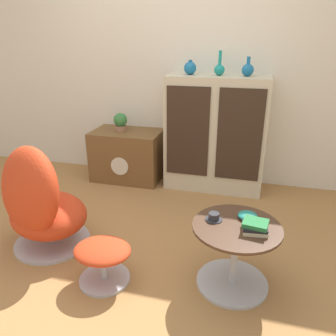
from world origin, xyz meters
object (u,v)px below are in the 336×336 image
at_px(vase_leftmost, 190,68).
at_px(vase_inner_right, 248,70).
at_px(coffee_table, 235,253).
at_px(potted_plant, 121,122).
at_px(egg_chair, 40,204).
at_px(book_stack, 255,227).
at_px(ottoman, 103,256).
at_px(teacup, 214,217).
at_px(vase_inner_left, 219,69).
at_px(tv_console, 128,155).
at_px(bowl, 248,216).
at_px(sideboard, 215,134).

height_order(vase_leftmost, vase_inner_right, vase_inner_right).
xyz_separation_m(coffee_table, potted_plant, (-1.35, 1.45, 0.41)).
distance_m(egg_chair, book_stack, 1.52).
distance_m(ottoman, teacup, 0.75).
xyz_separation_m(ottoman, coffee_table, (0.82, 0.18, 0.05)).
bearing_deg(ottoman, vase_inner_left, 73.37).
bearing_deg(vase_inner_right, egg_chair, -133.50).
bearing_deg(teacup, potted_plant, 130.27).
xyz_separation_m(tv_console, vase_inner_right, (1.22, 0.03, 0.94)).
xyz_separation_m(coffee_table, vase_inner_right, (-0.06, 1.48, 0.97)).
distance_m(ottoman, vase_inner_left, 2.01).
height_order(egg_chair, vase_inner_right, vase_inner_right).
bearing_deg(potted_plant, bowl, -43.74).
xyz_separation_m(ottoman, book_stack, (0.92, 0.14, 0.28)).
bearing_deg(coffee_table, teacup, 167.01).
distance_m(tv_console, vase_inner_left, 1.35).
bearing_deg(coffee_table, egg_chair, 177.92).
relative_size(vase_leftmost, potted_plant, 0.70).
relative_size(coffee_table, potted_plant, 2.78).
distance_m(vase_inner_left, book_stack, 1.74).
relative_size(tv_console, potted_plant, 3.82).
bearing_deg(tv_console, egg_chair, -95.44).
bearing_deg(egg_chair, vase_inner_left, 52.55).
xyz_separation_m(coffee_table, vase_leftmost, (-0.60, 1.48, 0.98)).
distance_m(tv_console, book_stack, 2.04).
height_order(teacup, book_stack, book_stack).
xyz_separation_m(vase_leftmost, bowl, (0.66, -1.37, -0.76)).
xyz_separation_m(vase_inner_left, vase_inner_right, (0.26, 0.00, -0.00)).
bearing_deg(potted_plant, book_stack, -45.76).
relative_size(egg_chair, vase_inner_left, 3.70).
relative_size(egg_chair, vase_inner_right, 4.78).
bearing_deg(bowl, ottoman, -161.69).
bearing_deg(potted_plant, vase_inner_right, 1.33).
relative_size(ottoman, bowl, 3.03).
xyz_separation_m(sideboard, bowl, (0.38, -1.37, -0.12)).
xyz_separation_m(egg_chair, vase_leftmost, (0.81, 1.43, 0.85)).
bearing_deg(bowl, potted_plant, 136.26).
xyz_separation_m(egg_chair, ottoman, (0.60, -0.23, -0.17)).
distance_m(coffee_table, bowl, 0.25).
height_order(sideboard, book_stack, sideboard).
xyz_separation_m(sideboard, vase_leftmost, (-0.28, 0.00, 0.64)).
height_order(coffee_table, teacup, teacup).
distance_m(sideboard, vase_inner_left, 0.64).
xyz_separation_m(sideboard, vase_inner_right, (0.26, 0.00, 0.64)).
relative_size(tv_console, bowl, 6.05).
relative_size(sideboard, egg_chair, 1.39).
bearing_deg(potted_plant, vase_inner_left, 1.67).
height_order(tv_console, teacup, tv_console).
bearing_deg(ottoman, egg_chair, 158.73).
bearing_deg(coffee_table, vase_leftmost, 112.17).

